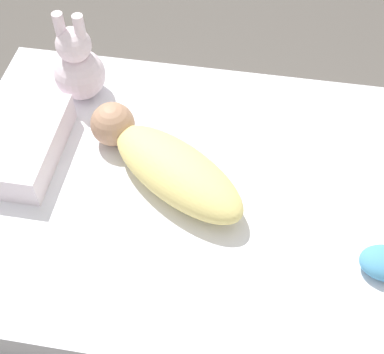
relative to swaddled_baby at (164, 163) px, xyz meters
name	(u,v)px	position (x,y,z in m)	size (l,w,h in m)	color
ground_plane	(206,218)	(0.12, -0.02, -0.21)	(12.00, 12.00, 0.00)	#514C47
bed_mattress	(206,204)	(0.12, -0.02, -0.13)	(1.48, 1.01, 0.15)	white
swaddled_baby	(164,163)	(0.00, 0.00, 0.00)	(0.52, 0.41, 0.13)	#EFDB7F
pillow	(6,142)	(-0.47, 0.02, -0.01)	(0.31, 0.35, 0.10)	white
bunny_plush	(78,67)	(-0.33, 0.29, 0.05)	(0.16, 0.16, 0.30)	silver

